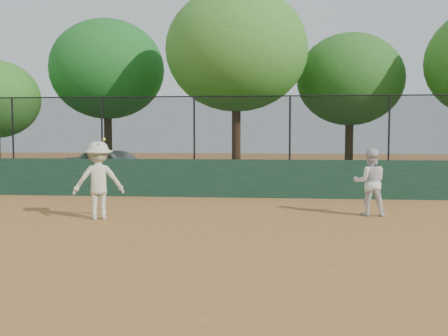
# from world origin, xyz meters

# --- Properties ---
(ground) EXTENTS (80.00, 80.00, 0.00)m
(ground) POSITION_xyz_m (0.00, 0.00, 0.00)
(ground) COLOR #AC6F37
(ground) RESTS_ON ground
(back_wall) EXTENTS (26.00, 0.20, 1.20)m
(back_wall) POSITION_xyz_m (0.00, 6.00, 0.60)
(back_wall) COLOR #1C3E2A
(back_wall) RESTS_ON ground
(grass_strip) EXTENTS (36.00, 12.00, 0.01)m
(grass_strip) POSITION_xyz_m (0.00, 12.00, 0.00)
(grass_strip) COLOR #254816
(grass_strip) RESTS_ON ground
(parked_car) EXTENTS (4.62, 3.20, 1.46)m
(parked_car) POSITION_xyz_m (-4.28, 9.61, 0.73)
(parked_car) COLOR #B7BDC1
(parked_car) RESTS_ON ground
(player_second) EXTENTS (0.82, 0.65, 1.65)m
(player_second) POSITION_xyz_m (4.35, 2.88, 0.83)
(player_second) COLOR silver
(player_second) RESTS_ON ground
(player_main) EXTENTS (1.35, 1.05, 1.93)m
(player_main) POSITION_xyz_m (-2.14, 1.78, 0.92)
(player_main) COLOR beige
(player_main) RESTS_ON ground
(fence_assembly) EXTENTS (26.00, 0.06, 2.00)m
(fence_assembly) POSITION_xyz_m (-0.03, 6.00, 2.24)
(fence_assembly) COLOR black
(fence_assembly) RESTS_ON back_wall
(tree_1) EXTENTS (5.25, 4.77, 7.21)m
(tree_1) POSITION_xyz_m (-5.58, 12.85, 4.93)
(tree_1) COLOR #3D2815
(tree_1) RESTS_ON ground
(tree_2) EXTENTS (5.64, 5.13, 7.75)m
(tree_2) POSITION_xyz_m (0.53, 10.35, 5.31)
(tree_2) COLOR #442B18
(tree_2) RESTS_ON ground
(tree_3) EXTENTS (4.61, 4.19, 6.34)m
(tree_3) POSITION_xyz_m (5.32, 12.59, 4.33)
(tree_3) COLOR #422B16
(tree_3) RESTS_ON ground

